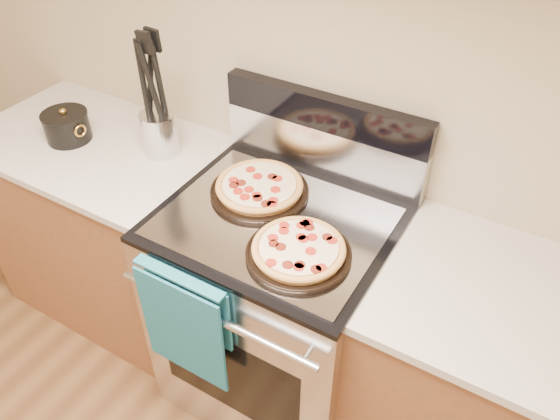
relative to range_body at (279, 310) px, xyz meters
The scene contains 16 objects.
wall_back 0.97m from the range_body, 90.00° to the left, with size 4.00×4.00×0.00m, color #C6B68F.
range_body is the anchor object (origin of this frame).
oven_window 0.34m from the range_body, 90.00° to the right, with size 0.56×0.01×0.40m, color black.
cooktop 0.46m from the range_body, ahead, with size 0.76×0.68×0.02m, color black.
backsplash_lower 0.64m from the range_body, 90.00° to the left, with size 0.76×0.06×0.18m, color silver.
backsplash_upper 0.77m from the range_body, 90.00° to the left, with size 0.76×0.06×0.12m, color black.
oven_handle 0.51m from the range_body, 90.00° to the right, with size 0.03×0.03×0.70m, color silver.
dish_towel 0.47m from the range_body, 107.74° to the right, with size 0.32×0.05×0.42m, color #166E70, non-canonical shape.
foil_sheet 0.47m from the range_body, 90.00° to the right, with size 0.70×0.55×0.01m, color gray.
cabinet_left 0.88m from the range_body, behind, with size 1.00×0.62×0.88m, color brown.
countertop_left 0.99m from the range_body, behind, with size 1.02×0.64×0.03m, color #BEB6AA.
cabinet_right 0.88m from the range_body, ahead, with size 1.00×0.62×0.88m, color brown.
pepperoni_pizza_back 0.52m from the range_body, 149.21° to the left, with size 0.34×0.34×0.05m, color #B57B37, non-canonical shape.
pepperoni_pizza_front 0.53m from the range_body, 41.42° to the right, with size 0.32×0.32×0.04m, color #B57B37, non-canonical shape.
utensil_crock 0.81m from the range_body, 169.08° to the left, with size 0.14×0.14×0.17m, color silver.
saucepan 1.10m from the range_body, behind, with size 0.17×0.17×0.11m, color black.
Camera 1 is at (0.70, 0.48, 2.08)m, focal length 35.00 mm.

